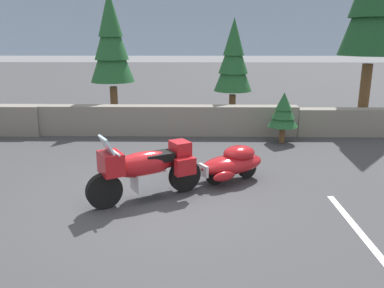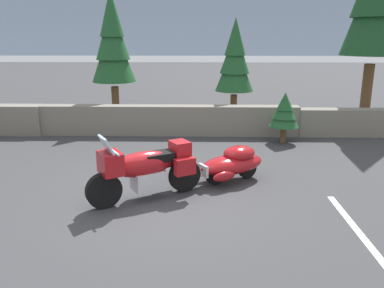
# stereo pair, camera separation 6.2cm
# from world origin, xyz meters

# --- Properties ---
(ground_plane) EXTENTS (80.00, 80.00, 0.00)m
(ground_plane) POSITION_xyz_m (0.00, 0.00, 0.00)
(ground_plane) COLOR #38383A
(stone_guard_wall) EXTENTS (24.00, 0.57, 0.93)m
(stone_guard_wall) POSITION_xyz_m (-0.65, 5.19, 0.45)
(stone_guard_wall) COLOR slate
(stone_guard_wall) RESTS_ON ground
(distant_ridgeline) EXTENTS (240.00, 80.00, 16.00)m
(distant_ridgeline) POSITION_xyz_m (0.00, 95.21, 8.00)
(distant_ridgeline) COLOR #8C9EB7
(distant_ridgeline) RESTS_ON ground
(touring_motorcycle) EXTENTS (2.06, 1.43, 1.33)m
(touring_motorcycle) POSITION_xyz_m (-0.07, 0.13, 0.62)
(touring_motorcycle) COLOR black
(touring_motorcycle) RESTS_ON ground
(car_shaped_trailer) EXTENTS (2.08, 1.43, 0.76)m
(car_shaped_trailer) POSITION_xyz_m (1.65, 1.13, 0.41)
(car_shaped_trailer) COLOR black
(car_shaped_trailer) RESTS_ON ground
(pine_tree_secondary) EXTENTS (1.49, 1.49, 4.53)m
(pine_tree_secondary) POSITION_xyz_m (-2.03, 6.86, 2.84)
(pine_tree_secondary) COLOR brown
(pine_tree_secondary) RESTS_ON ground
(pine_tree_far_right) EXTENTS (1.31, 1.31, 3.62)m
(pine_tree_far_right) POSITION_xyz_m (2.11, 6.79, 2.26)
(pine_tree_far_right) COLOR brown
(pine_tree_far_right) RESTS_ON ground
(pine_sapling_near) EXTENTS (0.86, 0.86, 1.47)m
(pine_sapling_near) POSITION_xyz_m (3.37, 4.34, 0.92)
(pine_sapling_near) COLOR brown
(pine_sapling_near) RESTS_ON ground
(parking_stripe_marker) EXTENTS (0.12, 3.60, 0.01)m
(parking_stripe_marker) POSITION_xyz_m (3.50, -1.50, 0.00)
(parking_stripe_marker) COLOR silver
(parking_stripe_marker) RESTS_ON ground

